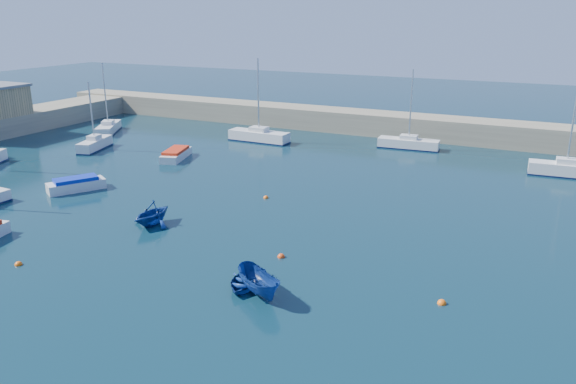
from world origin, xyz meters
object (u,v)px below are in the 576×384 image
at_px(sailboat_6, 408,143).
at_px(dinghy_center, 244,281).
at_px(sailboat_5, 259,136).
at_px(dinghy_left, 152,213).
at_px(sailboat_7, 566,169).
at_px(sailboat_4, 108,128).
at_px(motorboat_1, 76,184).
at_px(dinghy_right, 259,283).
at_px(motorboat_2, 176,154).
at_px(sailboat_3, 95,144).

bearing_deg(sailboat_6, dinghy_center, 176.06).
bearing_deg(sailboat_5, dinghy_left, -166.00).
xyz_separation_m(sailboat_5, sailboat_7, (32.22, -0.51, -0.01)).
distance_m(sailboat_6, dinghy_left, 32.62).
bearing_deg(sailboat_7, sailboat_4, 89.51).
distance_m(sailboat_7, dinghy_left, 37.08).
height_order(sailboat_5, sailboat_7, sailboat_5).
bearing_deg(motorboat_1, dinghy_right, 8.29).
xyz_separation_m(sailboat_5, dinghy_center, (16.71, -32.17, -0.36)).
bearing_deg(sailboat_4, sailboat_7, -26.46).
distance_m(motorboat_1, motorboat_2, 12.48).
bearing_deg(sailboat_6, dinghy_left, 157.21).
xyz_separation_m(sailboat_5, dinghy_right, (17.94, -32.71, 0.04)).
xyz_separation_m(sailboat_5, motorboat_1, (-4.81, -23.23, -0.15)).
distance_m(motorboat_2, dinghy_right, 30.87).
bearing_deg(sailboat_4, sailboat_6, -17.78).
relative_size(sailboat_7, dinghy_center, 2.76).
bearing_deg(motorboat_1, sailboat_7, 62.45).
bearing_deg(sailboat_5, motorboat_2, 161.78).
bearing_deg(dinghy_right, dinghy_center, 100.04).
bearing_deg(sailboat_7, dinghy_center, 149.85).
bearing_deg(dinghy_left, dinghy_center, -22.92).
distance_m(dinghy_center, dinghy_right, 1.41).
height_order(sailboat_5, dinghy_left, sailboat_5).
height_order(sailboat_5, motorboat_2, sailboat_5).
distance_m(sailboat_3, dinghy_left, 25.56).
height_order(sailboat_6, dinghy_center, sailboat_6).
relative_size(sailboat_3, sailboat_4, 0.86).
distance_m(dinghy_center, dinghy_left, 11.84).
relative_size(sailboat_4, motorboat_1, 1.80).
xyz_separation_m(sailboat_5, dinghy_left, (6.14, -26.86, 0.19)).
bearing_deg(sailboat_7, sailboat_6, 69.72).
relative_size(sailboat_6, sailboat_7, 1.02).
distance_m(sailboat_3, sailboat_5, 18.19).
relative_size(sailboat_6, dinghy_center, 2.81).
height_order(sailboat_3, motorboat_1, sailboat_3).
height_order(sailboat_4, motorboat_2, sailboat_4).
bearing_deg(sailboat_4, sailboat_3, -86.01).
bearing_deg(sailboat_3, dinghy_center, -50.26).
bearing_deg(sailboat_7, motorboat_2, 101.88).
height_order(sailboat_4, motorboat_1, sailboat_4).
height_order(sailboat_3, sailboat_5, sailboat_5).
xyz_separation_m(sailboat_4, motorboat_2, (15.58, -7.07, -0.12)).
distance_m(sailboat_5, dinghy_center, 36.25).
bearing_deg(sailboat_5, sailboat_7, -89.78).
xyz_separation_m(sailboat_4, dinghy_right, (37.30, -29.00, 0.12)).
relative_size(sailboat_4, dinghy_right, 2.32).
bearing_deg(sailboat_3, sailboat_5, 22.39).
distance_m(sailboat_4, sailboat_6, 36.71).
height_order(motorboat_2, dinghy_right, dinghy_right).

